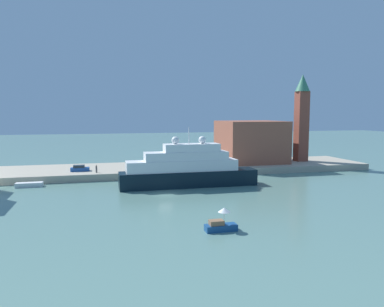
% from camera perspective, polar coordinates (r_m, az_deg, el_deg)
% --- Properties ---
extents(ground, '(400.00, 400.00, 0.00)m').
position_cam_1_polar(ground, '(66.62, -4.02, -6.27)').
color(ground, slate).
extents(quay_dock, '(110.00, 18.05, 1.53)m').
position_cam_1_polar(quay_dock, '(90.82, -6.81, -2.45)').
color(quay_dock, '#ADA38E').
rests_on(quay_dock, ground).
extents(large_yacht, '(26.97, 4.62, 11.67)m').
position_cam_1_polar(large_yacht, '(73.14, -0.76, -2.43)').
color(large_yacht, black).
rests_on(large_yacht, ground).
extents(small_motorboat, '(3.93, 1.52, 2.87)m').
position_cam_1_polar(small_motorboat, '(46.73, 4.39, -10.60)').
color(small_motorboat, navy).
rests_on(small_motorboat, ground).
extents(work_barge, '(5.03, 1.72, 0.86)m').
position_cam_1_polar(work_barge, '(79.84, -23.51, -4.37)').
color(work_barge, silver).
rests_on(work_barge, ground).
extents(harbor_building, '(15.65, 15.05, 10.70)m').
position_cam_1_polar(harbor_building, '(99.52, 8.94, 1.82)').
color(harbor_building, '#93513D').
rests_on(harbor_building, quay_dock).
extents(bell_tower, '(3.82, 3.82, 22.86)m').
position_cam_1_polar(bell_tower, '(103.76, 16.35, 5.79)').
color(bell_tower, brown).
rests_on(bell_tower, quay_dock).
extents(parked_car, '(4.04, 1.83, 1.33)m').
position_cam_1_polar(parked_car, '(86.58, -16.70, -2.20)').
color(parked_car, '#1E4C99').
rests_on(parked_car, quay_dock).
extents(person_figure, '(0.36, 0.36, 1.67)m').
position_cam_1_polar(person_figure, '(83.38, -14.33, -2.31)').
color(person_figure, '#4C4C4C').
rests_on(person_figure, quay_dock).
extents(mooring_bollard, '(0.38, 0.38, 0.83)m').
position_cam_1_polar(mooring_bollard, '(83.27, -6.05, -2.41)').
color(mooring_bollard, black).
rests_on(mooring_bollard, quay_dock).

